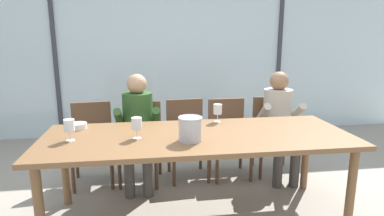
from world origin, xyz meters
The scene contains 18 objects.
ground centered at (0.00, 1.00, 0.00)m, with size 14.00×14.00×0.00m, color #9E9384.
window_glass_panel centered at (0.00, 2.56, 1.30)m, with size 7.78×0.03×2.60m, color silver.
window_mullion_left centered at (-1.75, 2.54, 1.30)m, with size 0.06×0.06×2.60m, color #38383D.
window_mullion_right centered at (1.75, 2.54, 1.30)m, with size 0.06×0.06×2.60m, color #38383D.
hillside_vineyard centered at (0.00, 6.29, 0.81)m, with size 13.78×2.40×1.61m, color #386633.
dining_table centered at (0.00, 0.00, 0.69)m, with size 2.58×0.96×0.76m.
chair_near_curtain centered at (-1.02, 0.90, 0.50)m, with size 0.48×0.48×0.86m.
chair_left_of_center centered at (-0.49, 0.87, 0.50)m, with size 0.50×0.50×0.86m.
chair_center centered at (0.02, 0.91, 0.50)m, with size 0.47×0.47×0.86m.
chair_right_of_center centered at (0.49, 0.88, 0.50)m, with size 0.45×0.45×0.86m.
chair_near_window_right centered at (1.03, 0.91, 0.50)m, with size 0.48×0.48×0.86m.
person_olive_shirt centered at (-0.52, 0.76, 0.67)m, with size 0.46×0.61×1.18m.
person_beige_jumper centered at (1.04, 0.76, 0.67)m, with size 0.49×0.63×1.18m.
ice_bucket_primary centered at (-0.09, -0.16, 0.86)m, with size 0.19×0.19×0.20m.
tasting_bowl centered at (-1.03, 0.32, 0.78)m, with size 0.15×0.15×0.05m, color silver.
wine_glass_by_left_taster centered at (-1.03, -0.02, 0.88)m, with size 0.08×0.08×0.17m.
wine_glass_near_bucket centered at (0.25, 0.37, 0.88)m, with size 0.08×0.08×0.17m.
wine_glass_center_pour centered at (-0.50, -0.04, 0.88)m, with size 0.08×0.08×0.17m.
Camera 1 is at (-0.41, -2.58, 1.58)m, focal length 30.38 mm.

